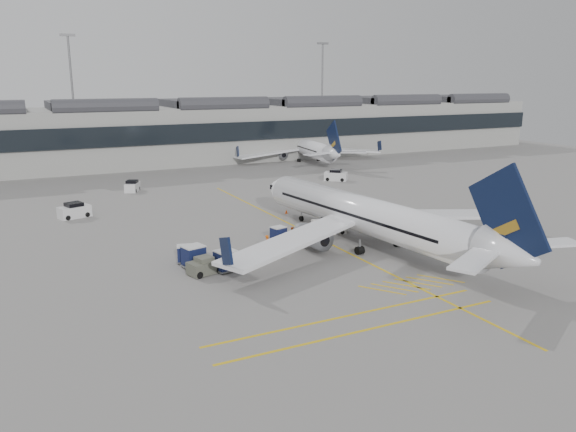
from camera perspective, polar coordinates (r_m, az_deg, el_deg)
name	(u,v)px	position (r m, az deg, el deg)	size (l,w,h in m)	color
ground	(265,277)	(47.82, -2.35, -6.20)	(220.00, 220.00, 0.00)	gray
terminal	(112,134)	(114.91, -17.47, 7.98)	(200.00, 20.45, 12.40)	#9E9E99
light_masts	(89,89)	(128.17, -19.56, 12.09)	(113.00, 0.60, 25.45)	slate
apron_markings	(311,234)	(60.62, 2.38, -1.89)	(0.25, 60.00, 0.01)	gold
airliner_main	(368,216)	(56.27, 8.15, -0.04)	(35.52, 38.97, 10.37)	white
airliner_far	(306,147)	(116.83, 1.87, 6.98)	(31.39, 34.49, 9.19)	white
belt_loader	(326,229)	(60.86, 3.91, -1.29)	(4.93, 2.03, 1.97)	silver
baggage_cart_a	(278,234)	(57.75, -0.98, -1.81)	(1.76, 1.56, 1.58)	gray
baggage_cart_b	(225,260)	(49.09, -6.38, -4.48)	(2.10, 1.86, 1.92)	gray
baggage_cart_c	(185,253)	(52.03, -10.41, -3.75)	(1.81, 1.62, 1.62)	gray
baggage_cart_d	(194,256)	(50.49, -9.57, -4.01)	(2.23, 1.98, 2.01)	gray
ramp_agent_a	(268,244)	(53.81, -2.08, -2.90)	(0.67, 0.44, 1.83)	#E45A0C
ramp_agent_b	(292,235)	(57.28, 0.41, -1.94)	(0.82, 0.64, 1.68)	#E7560C
pushback_tug	(204,266)	(48.83, -8.50, -5.07)	(3.07, 2.32, 1.53)	#57584B
safety_cone_nose	(286,212)	(70.03, -0.17, 0.45)	(0.36, 0.36, 0.50)	#F24C0A
safety_cone_engine	(387,236)	(60.15, 10.07, -1.97)	(0.37, 0.37, 0.51)	#F24C0A
service_van_left	(74,211)	(72.63, -20.88, 0.49)	(4.01, 2.84, 1.86)	silver
service_van_mid	(132,186)	(87.30, -15.53, 2.92)	(2.88, 3.64, 1.67)	silver
service_van_right	(336,176)	(93.52, 4.88, 4.11)	(3.95, 3.79, 1.88)	silver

